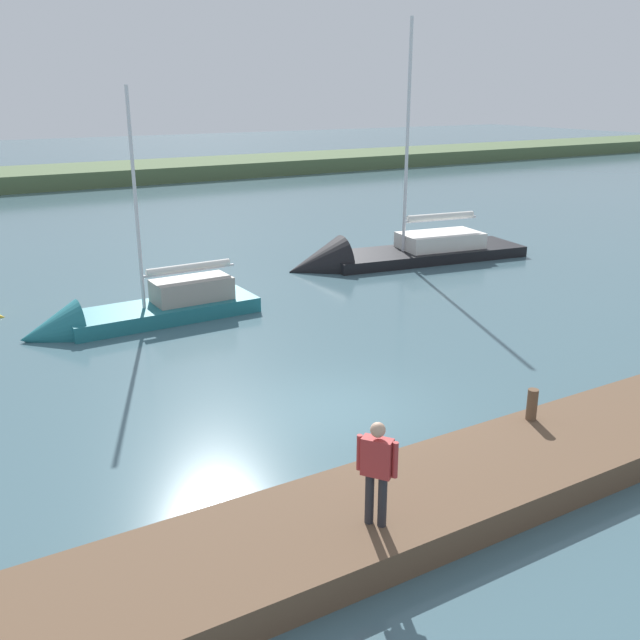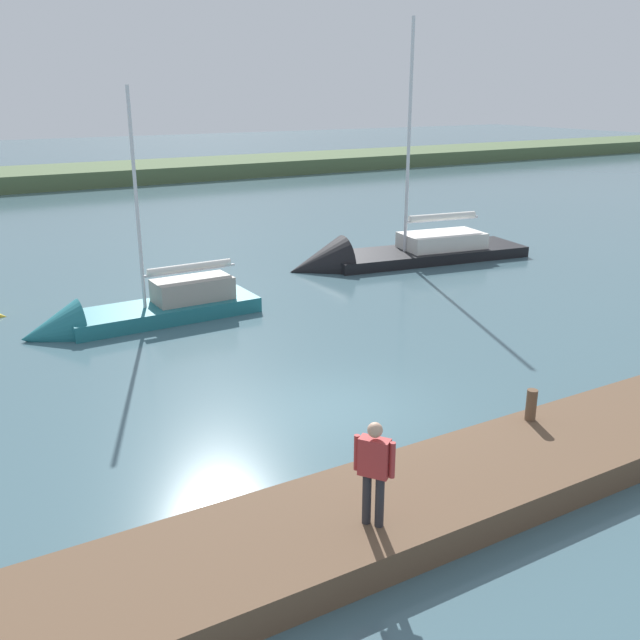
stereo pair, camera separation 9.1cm
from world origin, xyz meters
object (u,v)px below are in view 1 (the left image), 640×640
object	(u,v)px
sailboat_mid_channel	(384,260)
mooring_post_near	(532,404)
sailboat_far_right	(130,318)
person_on_dock	(377,466)

from	to	relation	value
sailboat_mid_channel	mooring_post_near	bearing A→B (deg)	73.41
sailboat_mid_channel	sailboat_far_right	bearing A→B (deg)	20.76
mooring_post_near	person_on_dock	bearing A→B (deg)	15.94
person_on_dock	mooring_post_near	bearing A→B (deg)	-19.56
mooring_post_near	sailboat_far_right	bearing A→B (deg)	-67.43
sailboat_mid_channel	person_on_dock	xyz separation A→B (m)	(11.45, 15.78, 1.41)
mooring_post_near	person_on_dock	size ratio (longest dim) A/B	0.38
sailboat_far_right	person_on_dock	distance (m)	13.26
sailboat_mid_channel	person_on_dock	size ratio (longest dim) A/B	6.28
mooring_post_near	sailboat_far_right	xyz separation A→B (m)	(4.91, -11.82, -0.66)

